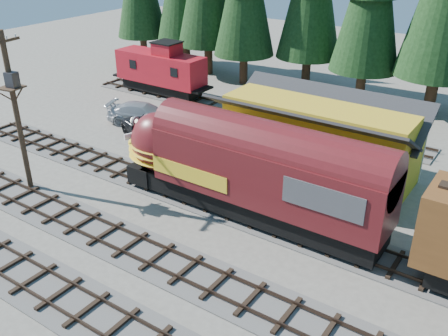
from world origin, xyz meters
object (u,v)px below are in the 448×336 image
Objects in this scene: utility_pole at (15,103)px; pickup_truck_b at (143,114)px; depot at (315,134)px; locomotive at (240,172)px; caboose at (161,70)px; pickup_truck_a at (151,129)px.

pickup_truck_b is at bearing 88.04° from utility_pole.
locomotive is at bearing -102.26° from depot.
pickup_truck_b is (-14.00, 7.24, -1.74)m from locomotive.
depot is 15.57m from pickup_truck_b.
locomotive is 2.75× the size of pickup_truck_b.
depot is 6.66m from locomotive.
depot is at bearing 29.88° from utility_pole.
utility_pole is 1.63× the size of pickup_truck_b.
utility_pole is (5.44, -18.86, 3.17)m from caboose.
utility_pole is (-13.78, -11.36, 2.57)m from depot.
locomotive is 15.85m from pickup_truck_b.
depot is at bearing 77.74° from locomotive.
locomotive is 1.81× the size of caboose.
caboose is 0.93× the size of utility_pole.
caboose reaches higher than locomotive.
depot reaches higher than pickup_truck_a.
pickup_truck_a is 0.94× the size of pickup_truck_b.
locomotive reaches higher than pickup_truck_b.
pickup_truck_a is at bearing 74.88° from utility_pole.
pickup_truck_b is at bearing 152.64° from locomotive.
pickup_truck_a is at bearing -53.68° from caboose.
pickup_truck_b is at bearing 70.82° from pickup_truck_a.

